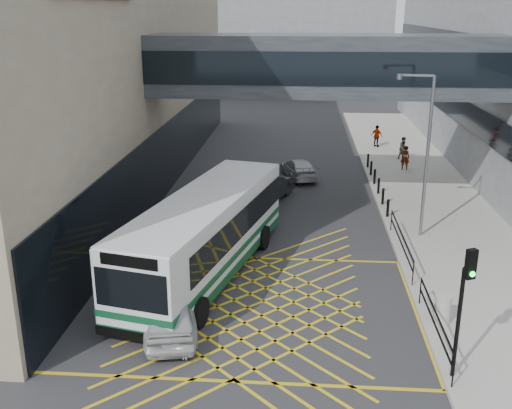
% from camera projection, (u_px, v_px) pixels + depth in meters
% --- Properties ---
extents(ground, '(120.00, 120.00, 0.00)m').
position_uv_depth(ground, '(247.00, 308.00, 21.50)').
color(ground, '#333335').
extents(building_far, '(28.00, 16.00, 18.00)m').
position_uv_depth(building_far, '(274.00, 19.00, 75.69)').
color(building_far, gray).
rests_on(building_far, ground).
extents(skybridge, '(20.00, 4.10, 3.00)m').
position_uv_depth(skybridge, '(327.00, 65.00, 30.31)').
color(skybridge, '#34393E').
rests_on(skybridge, ground).
extents(pavement, '(6.00, 54.00, 0.16)m').
position_uv_depth(pavement, '(423.00, 191.00, 35.03)').
color(pavement, '#ABA69D').
rests_on(pavement, ground).
extents(box_junction, '(12.00, 9.00, 0.01)m').
position_uv_depth(box_junction, '(247.00, 308.00, 21.49)').
color(box_junction, gold).
rests_on(box_junction, ground).
extents(bus, '(5.42, 12.16, 3.32)m').
position_uv_depth(bus, '(207.00, 233.00, 23.67)').
color(bus, white).
rests_on(bus, ground).
extents(car_white, '(2.74, 4.90, 1.47)m').
position_uv_depth(car_white, '(171.00, 311.00, 19.71)').
color(car_white, '#BABABC').
rests_on(car_white, ground).
extents(car_dark, '(3.38, 5.19, 1.52)m').
position_uv_depth(car_dark, '(267.00, 188.00, 33.27)').
color(car_dark, black).
rests_on(car_dark, ground).
extents(car_silver, '(2.74, 4.44, 1.29)m').
position_uv_depth(car_silver, '(299.00, 168.00, 37.85)').
color(car_silver, '#A0A3A9').
rests_on(car_silver, ground).
extents(traffic_light, '(0.33, 0.47, 4.01)m').
position_uv_depth(traffic_light, '(464.00, 295.00, 16.34)').
color(traffic_light, black).
rests_on(traffic_light, pavement).
extents(street_lamp, '(1.68, 0.45, 7.38)m').
position_uv_depth(street_lamp, '(424.00, 147.00, 26.67)').
color(street_lamp, slate).
rests_on(street_lamp, pavement).
extents(litter_bin, '(0.55, 0.55, 0.95)m').
position_uv_depth(litter_bin, '(442.00, 309.00, 20.04)').
color(litter_bin, '#ADA89E').
rests_on(litter_bin, pavement).
extents(kerb_railings, '(0.05, 12.54, 1.00)m').
position_uv_depth(kerb_railings, '(415.00, 270.00, 22.46)').
color(kerb_railings, black).
rests_on(kerb_railings, pavement).
extents(bollards, '(0.14, 10.14, 0.90)m').
position_uv_depth(bollards, '(377.00, 181.00, 35.06)').
color(bollards, black).
rests_on(bollards, pavement).
extents(pedestrian_a, '(0.66, 0.49, 1.58)m').
position_uv_depth(pedestrian_a, '(405.00, 158.00, 39.08)').
color(pedestrian_a, gray).
rests_on(pedestrian_a, pavement).
extents(pedestrian_b, '(0.87, 0.68, 1.55)m').
position_uv_depth(pedestrian_b, '(404.00, 148.00, 41.85)').
color(pedestrian_b, gray).
rests_on(pedestrian_b, pavement).
extents(pedestrian_c, '(1.05, 0.96, 1.64)m').
position_uv_depth(pedestrian_c, '(377.00, 136.00, 45.64)').
color(pedestrian_c, gray).
rests_on(pedestrian_c, pavement).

